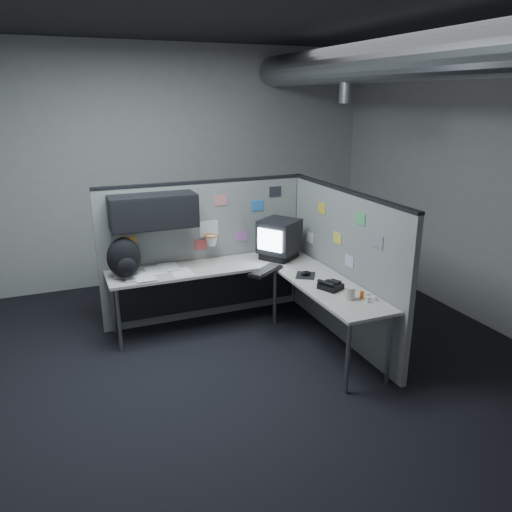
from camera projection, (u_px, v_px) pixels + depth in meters
name	position (u px, v px, depth m)	size (l,w,h in m)	color
room	(311.00, 146.00, 4.49)	(5.62, 5.62, 3.22)	black
partition_back	(192.00, 238.00, 5.62)	(2.44, 0.42, 1.63)	gray
partition_right	(343.00, 265.00, 5.27)	(0.07, 2.23, 1.63)	gray
desk	(243.00, 281.00, 5.42)	(2.31, 2.11, 0.73)	#B8B0A6
monitor	(279.00, 239.00, 5.73)	(0.55, 0.55, 0.45)	black
keyboard	(266.00, 271.00, 5.31)	(0.47, 0.40, 0.04)	black
mouse	(306.00, 274.00, 5.22)	(0.29, 0.30, 0.05)	black
phone	(330.00, 286.00, 4.86)	(0.25, 0.26, 0.09)	black
bottles	(367.00, 297.00, 4.60)	(0.13, 0.14, 0.07)	silver
cup	(350.00, 293.00, 4.60)	(0.09, 0.09, 0.12)	beige
papers	(151.00, 272.00, 5.29)	(0.81, 0.52, 0.02)	white
backpack	(124.00, 258.00, 5.12)	(0.41, 0.40, 0.42)	black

